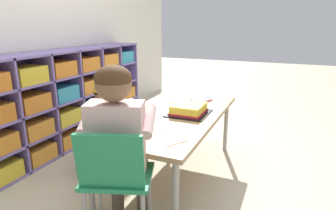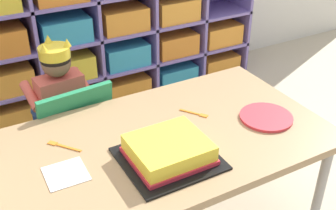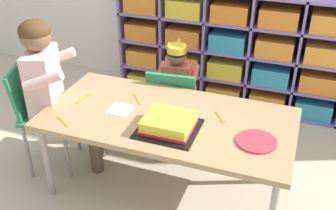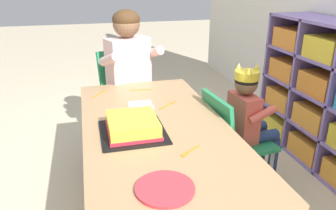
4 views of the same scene
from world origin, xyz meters
TOP-DOWN VIEW (x-y plane):
  - storage_cubby_shelf at (0.25, 1.28)m, footprint 2.29×0.34m
  - activity_table at (0.00, 0.00)m, footprint 1.48×0.73m
  - classroom_chair_blue at (-0.13, 0.50)m, footprint 0.40×0.39m
  - child_with_crown at (-0.14, 0.61)m, footprint 0.31×0.31m
  - birthday_cake_on_tray at (0.05, -0.13)m, footprint 0.33×0.31m
  - paper_plate_stack at (0.53, -0.08)m, footprint 0.22×0.22m
  - paper_napkin_square at (-0.30, -0.03)m, footprint 0.14×0.14m
  - fork_by_napkin at (0.30, 0.09)m, footprint 0.08×0.11m
  - fork_near_cake_tray at (-0.26, 0.13)m, footprint 0.10×0.12m

SIDE VIEW (x-z plane):
  - classroom_chair_blue at x=-0.13m, z-range 0.05..0.67m
  - storage_cubby_shelf at x=0.25m, z-range -0.03..0.97m
  - child_with_crown at x=-0.14m, z-range 0.09..0.89m
  - activity_table at x=0.00m, z-range 0.24..0.78m
  - paper_napkin_square at x=-0.30m, z-range 0.55..0.55m
  - fork_by_napkin at x=0.30m, z-range 0.55..0.55m
  - fork_near_cake_tray at x=-0.26m, z-range 0.55..0.55m
  - paper_plate_stack at x=0.53m, z-range 0.55..0.56m
  - birthday_cake_on_tray at x=0.05m, z-range 0.54..0.62m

